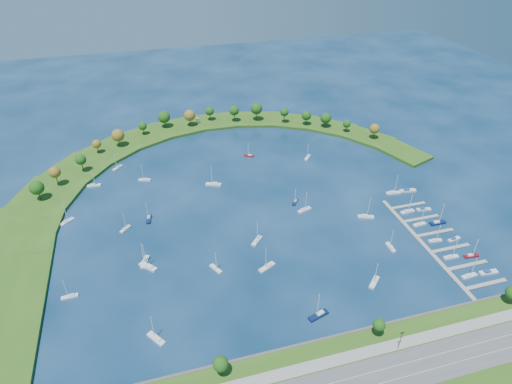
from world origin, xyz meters
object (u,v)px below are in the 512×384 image
object	(u,v)px
moored_boat_20	(67,221)
docked_boat_3	(471,255)
moored_boat_6	(216,268)
docked_boat_8	(407,211)
moored_boat_15	(374,282)
moored_boat_21	(125,228)
moored_boat_7	(145,179)
moored_boat_4	(304,209)
moored_boat_5	(295,201)
docked_boat_4	(435,240)
dock_system	(435,242)
moored_boat_3	(149,218)
moored_boat_17	(94,185)
docked_boat_10	(393,192)
moored_boat_14	(308,157)
moored_boat_11	(118,167)
docked_boat_5	(454,239)
docked_boat_7	(438,222)
moored_boat_16	(391,247)
docked_boat_2	(451,257)
docked_boat_11	(408,190)
moored_boat_1	(267,267)
docked_boat_9	(424,209)
docked_boat_0	(469,275)
moored_boat_9	(249,155)
moored_boat_19	(70,296)
moored_boat_10	(156,338)
docked_boat_1	(488,272)
moored_boat_13	(257,240)
moored_boat_18	(319,315)
moored_boat_2	(148,266)
docked_boat_6	(420,224)
moored_boat_8	(214,184)

from	to	relation	value
moored_boat_20	docked_boat_3	xyz separation A→B (m)	(200.23, -85.38, -0.03)
moored_boat_6	docked_boat_8	distance (m)	117.48
moored_boat_15	moored_boat_21	world-z (taller)	moored_boat_15
moored_boat_7	moored_boat_15	xyz separation A→B (m)	(98.91, -121.95, 0.04)
moored_boat_4	moored_boat_5	size ratio (longest dim) A/B	1.25
docked_boat_4	docked_boat_3	bearing A→B (deg)	-50.51
dock_system	moored_boat_5	world-z (taller)	moored_boat_5
moored_boat_3	docked_boat_4	bearing A→B (deg)	75.26
moored_boat_17	docked_boat_8	distance (m)	192.99
moored_boat_21	docked_boat_8	world-z (taller)	docked_boat_8
docked_boat_10	moored_boat_14	bearing A→B (deg)	128.80
moored_boat_4	moored_boat_11	xyz separation A→B (m)	(-104.59, 79.64, -0.04)
moored_boat_5	docked_boat_3	world-z (taller)	docked_boat_3
docked_boat_5	docked_boat_7	bearing A→B (deg)	81.20
moored_boat_15	moored_boat_16	size ratio (longest dim) A/B	1.16
moored_boat_3	docked_boat_2	xyz separation A→B (m)	(145.16, -73.71, -0.02)
docked_boat_11	docked_boat_5	bearing A→B (deg)	-83.88
moored_boat_16	docked_boat_7	xyz separation A→B (m)	(36.00, 11.11, 0.07)
moored_boat_1	docked_boat_11	bearing A→B (deg)	175.03
moored_boat_15	docked_boat_9	bearing A→B (deg)	175.13
docked_boat_0	moored_boat_9	bearing A→B (deg)	113.05
moored_boat_19	docked_boat_5	world-z (taller)	moored_boat_19
moored_boat_1	dock_system	bearing A→B (deg)	150.01
docked_boat_3	docked_boat_9	distance (m)	41.49
moored_boat_1	docked_boat_3	size ratio (longest dim) A/B	1.20
moored_boat_20	docked_boat_11	size ratio (longest dim) A/B	1.21
moored_boat_10	moored_boat_17	distance (m)	131.25
moored_boat_6	moored_boat_16	bearing A→B (deg)	56.96
moored_boat_10	docked_boat_1	bearing A→B (deg)	-127.43
moored_boat_4	moored_boat_19	xyz separation A→B (m)	(-126.86, -33.54, -0.05)
moored_boat_20	docked_boat_2	size ratio (longest dim) A/B	1.08
moored_boat_5	moored_boat_13	xyz separation A→B (m)	(-31.97, -28.37, 0.07)
dock_system	moored_boat_15	distance (m)	49.08
docked_boat_4	moored_boat_18	bearing A→B (deg)	-154.36
moored_boat_2	docked_boat_2	distance (m)	152.06
moored_boat_6	docked_boat_9	world-z (taller)	moored_boat_6
moored_boat_1	moored_boat_16	bearing A→B (deg)	150.68
moored_boat_17	docked_boat_8	size ratio (longest dim) A/B	0.98
moored_boat_16	moored_boat_21	world-z (taller)	moored_boat_16
docked_boat_2	docked_boat_4	distance (m)	13.32
moored_boat_13	docked_boat_8	bearing A→B (deg)	-46.69
docked_boat_11	docked_boat_8	bearing A→B (deg)	-114.17
moored_boat_20	docked_boat_8	bearing A→B (deg)	-54.01
moored_boat_13	moored_boat_19	size ratio (longest dim) A/B	1.18
docked_boat_6	docked_boat_8	size ratio (longest dim) A/B	0.89
moored_boat_8	docked_boat_2	distance (m)	142.85
moored_boat_11	docked_boat_5	distance (m)	213.19
moored_boat_21	docked_boat_11	distance (m)	170.80
docked_boat_1	docked_boat_5	xyz separation A→B (m)	(0.03, 25.91, -0.13)
moored_boat_13	docked_boat_10	bearing A→B (deg)	-34.93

